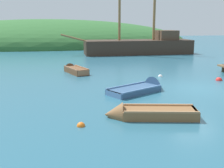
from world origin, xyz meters
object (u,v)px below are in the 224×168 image
(rowboat_far, at_px, (146,115))
(buoy_orange, at_px, (81,126))
(rowboat_portside, at_px, (74,71))
(buoy_white, at_px, (160,77))
(sailing_ship, at_px, (139,49))
(buoy_red, at_px, (219,80))
(rowboat_near_dock, at_px, (143,89))

(rowboat_far, distance_m, buoy_orange, 2.60)
(rowboat_portside, xyz_separation_m, buoy_white, (5.73, -2.72, -0.14))
(rowboat_far, distance_m, buoy_white, 8.63)
(sailing_ship, relative_size, rowboat_far, 4.11)
(rowboat_far, distance_m, buoy_red, 9.02)
(sailing_ship, relative_size, buoy_white, 51.60)
(rowboat_far, xyz_separation_m, buoy_red, (6.75, 5.98, -0.12))
(rowboat_far, bearing_deg, sailing_ship, -93.70)
(rowboat_portside, distance_m, buoy_red, 10.10)
(sailing_ship, height_order, rowboat_portside, sailing_ship)
(rowboat_near_dock, bearing_deg, sailing_ship, 45.47)
(sailing_ship, bearing_deg, buoy_white, 79.65)
(rowboat_far, height_order, rowboat_near_dock, rowboat_near_dock)
(rowboat_near_dock, relative_size, buoy_red, 8.95)
(buoy_red, height_order, buoy_orange, buoy_red)
(buoy_red, bearing_deg, rowboat_far, -138.48)
(rowboat_near_dock, xyz_separation_m, buoy_white, (2.33, 3.69, -0.08))
(rowboat_far, xyz_separation_m, buoy_white, (3.50, 7.88, -0.12))
(buoy_red, bearing_deg, sailing_ship, 92.51)
(sailing_ship, xyz_separation_m, rowboat_far, (-6.05, -21.92, -0.49))
(sailing_ship, relative_size, buoy_red, 36.60)
(buoy_red, distance_m, buoy_orange, 11.31)
(rowboat_far, relative_size, buoy_red, 8.90)
(rowboat_near_dock, distance_m, rowboat_portside, 7.25)
(buoy_orange, bearing_deg, buoy_white, 53.97)
(rowboat_portside, bearing_deg, buoy_orange, 158.45)
(rowboat_portside, distance_m, buoy_orange, 11.06)
(rowboat_portside, relative_size, buoy_orange, 10.65)
(rowboat_far, height_order, buoy_red, rowboat_far)
(rowboat_portside, relative_size, buoy_white, 10.95)
(rowboat_near_dock, distance_m, buoy_orange, 5.96)
(rowboat_near_dock, height_order, buoy_red, rowboat_near_dock)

